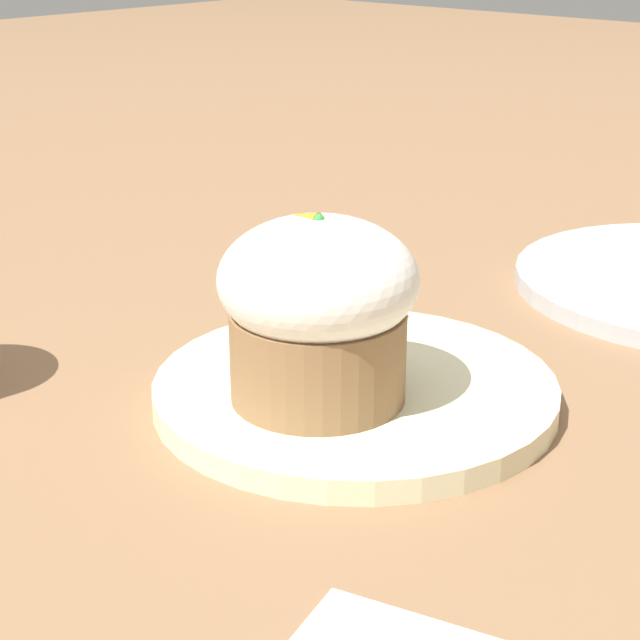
{
  "coord_description": "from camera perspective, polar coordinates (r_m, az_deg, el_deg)",
  "views": [
    {
      "loc": [
        -0.35,
        0.42,
        0.26
      ],
      "look_at": [
        -0.0,
        0.03,
        0.06
      ],
      "focal_mm": 60.0,
      "sensor_mm": 36.0,
      "label": 1
    }
  ],
  "objects": [
    {
      "name": "spoon",
      "position": [
        0.62,
        1.18,
        -2.12
      ],
      "size": [
        0.05,
        0.13,
        0.01
      ],
      "color": "silver",
      "rests_on": "dessert_plate"
    },
    {
      "name": "dessert_plate",
      "position": [
        0.6,
        1.88,
        -3.78
      ],
      "size": [
        0.23,
        0.23,
        0.01
      ],
      "color": "beige",
      "rests_on": "ground_plane"
    },
    {
      "name": "carrot_cake",
      "position": [
        0.56,
        -0.0,
        0.6
      ],
      "size": [
        0.11,
        0.11,
        0.1
      ],
      "color": "olive",
      "rests_on": "dessert_plate"
    },
    {
      "name": "ground_plane",
      "position": [
        0.6,
        1.87,
        -4.37
      ],
      "size": [
        4.0,
        4.0,
        0.0
      ],
      "primitive_type": "plane",
      "color": "#846042"
    }
  ]
}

